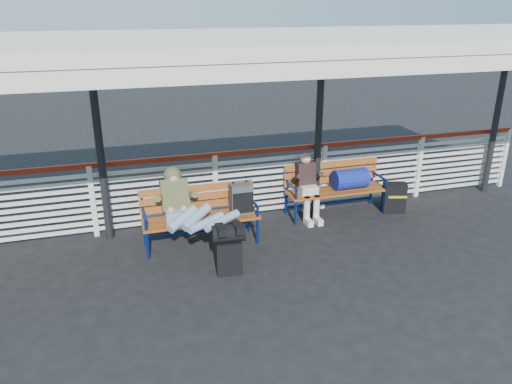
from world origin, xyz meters
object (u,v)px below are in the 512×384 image
object	(u,v)px
bench_left	(214,206)
traveler_man	(194,213)
luggage_stack	(229,247)
bench_right	(343,181)
companion_person	(308,186)
suitcase_side	(394,198)

from	to	relation	value
bench_left	traveler_man	size ratio (longest dim) A/B	1.10
luggage_stack	bench_right	distance (m)	2.90
bench_left	companion_person	xyz separation A→B (m)	(1.77, 0.44, -0.01)
luggage_stack	companion_person	bearing A→B (deg)	44.81
luggage_stack	suitcase_side	world-z (taller)	luggage_stack
luggage_stack	bench_right	xyz separation A→B (m)	(2.47, 1.50, 0.20)
bench_right	suitcase_side	size ratio (longest dim) A/B	3.29
luggage_stack	bench_right	size ratio (longest dim) A/B	0.41
traveler_man	suitcase_side	size ratio (longest dim) A/B	2.99
luggage_stack	companion_person	distance (m)	2.32
companion_person	bench_right	bearing A→B (deg)	2.80
bench_right	companion_person	bearing A→B (deg)	-177.20
bench_left	traveler_man	xyz separation A→B (m)	(-0.36, -0.34, 0.07)
luggage_stack	bench_right	bearing A→B (deg)	36.68
suitcase_side	companion_person	bearing A→B (deg)	-171.68
luggage_stack	traveler_man	size ratio (longest dim) A/B	0.45
bench_left	suitcase_side	distance (m)	3.39
bench_right	bench_left	bearing A→B (deg)	-169.12
bench_left	companion_person	size ratio (longest dim) A/B	1.57
companion_person	luggage_stack	bearing A→B (deg)	-140.59
bench_right	traveler_man	xyz separation A→B (m)	(-2.81, -0.81, 0.07)
luggage_stack	traveler_man	world-z (taller)	traveler_man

